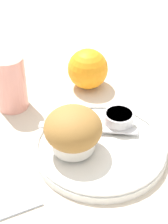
{
  "coord_description": "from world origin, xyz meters",
  "views": [
    {
      "loc": [
        -0.22,
        -0.42,
        0.46
      ],
      "look_at": [
        0.0,
        0.05,
        0.06
      ],
      "focal_mm": 60.0,
      "sensor_mm": 36.0,
      "label": 1
    }
  ],
  "objects_px": {
    "muffin": "(73,131)",
    "juice_glass": "(10,83)",
    "orange_fruit": "(88,69)",
    "butter_knife": "(88,128)"
  },
  "relations": [
    {
      "from": "orange_fruit",
      "to": "juice_glass",
      "type": "relative_size",
      "value": 0.77
    },
    {
      "from": "butter_knife",
      "to": "juice_glass",
      "type": "xyz_separation_m",
      "value": [
        -0.1,
        0.15,
        0.03
      ]
    },
    {
      "from": "muffin",
      "to": "juice_glass",
      "type": "relative_size",
      "value": 0.86
    },
    {
      "from": "butter_knife",
      "to": "orange_fruit",
      "type": "bearing_deg",
      "value": 96.25
    },
    {
      "from": "muffin",
      "to": "juice_glass",
      "type": "height_order",
      "value": "juice_glass"
    },
    {
      "from": "muffin",
      "to": "orange_fruit",
      "type": "xyz_separation_m",
      "value": [
        0.12,
        0.19,
        -0.01
      ]
    },
    {
      "from": "muffin",
      "to": "orange_fruit",
      "type": "height_order",
      "value": "muffin"
    },
    {
      "from": "juice_glass",
      "to": "butter_knife",
      "type": "bearing_deg",
      "value": -57.86
    },
    {
      "from": "muffin",
      "to": "orange_fruit",
      "type": "bearing_deg",
      "value": 57.94
    },
    {
      "from": "muffin",
      "to": "juice_glass",
      "type": "bearing_deg",
      "value": 105.92
    }
  ]
}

